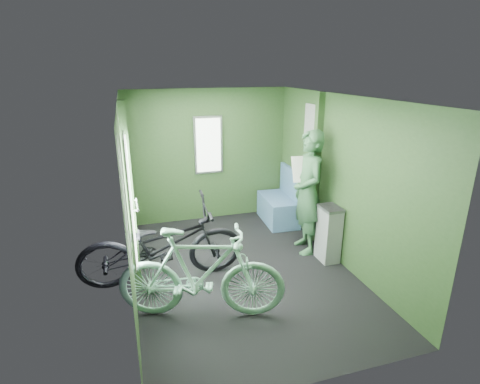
# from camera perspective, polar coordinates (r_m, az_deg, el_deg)

# --- Properties ---
(room) EXTENTS (4.00, 4.02, 2.31)m
(room) POSITION_cam_1_polar(r_m,az_deg,el_deg) (4.67, -0.22, 3.64)
(room) COLOR black
(room) RESTS_ON ground
(bicycle_black) EXTENTS (2.07, 0.92, 1.20)m
(bicycle_black) POSITION_cam_1_polar(r_m,az_deg,el_deg) (5.05, -11.38, -13.32)
(bicycle_black) COLOR black
(bicycle_black) RESTS_ON ground
(bicycle_mint) EXTENTS (1.90, 1.11, 1.12)m
(bicycle_mint) POSITION_cam_1_polar(r_m,az_deg,el_deg) (4.40, -5.70, -18.39)
(bicycle_mint) COLOR #8DC8B0
(bicycle_mint) RESTS_ON ground
(passenger) EXTENTS (0.51, 0.77, 1.82)m
(passenger) POSITION_cam_1_polar(r_m,az_deg,el_deg) (5.48, 10.31, -0.09)
(passenger) COLOR #345F3B
(passenger) RESTS_ON ground
(waste_box) EXTENTS (0.24, 0.33, 0.81)m
(waste_box) POSITION_cam_1_polar(r_m,az_deg,el_deg) (5.44, 13.36, -6.21)
(waste_box) COLOR gray
(waste_box) RESTS_ON ground
(bench_seat) EXTENTS (0.55, 0.94, 0.97)m
(bench_seat) POSITION_cam_1_polar(r_m,az_deg,el_deg) (6.67, 6.05, -2.18)
(bench_seat) COLOR #324C6A
(bench_seat) RESTS_ON ground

